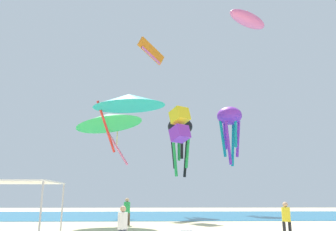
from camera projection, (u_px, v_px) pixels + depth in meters
The scene contains 13 objects.
ocean_strip at pixel (161, 215), 37.54m from camera, with size 110.00×20.91×0.03m, color #1E6B93.
canopy_tent at pixel (17, 185), 13.33m from camera, with size 3.06×2.81×2.52m.
person_near_tent at pixel (127, 209), 23.48m from camera, with size 0.46×0.45×1.89m.
person_leftmost at pixel (286, 217), 16.06m from camera, with size 0.45×0.40×1.68m.
person_rightmost at pixel (123, 224), 12.61m from camera, with size 0.37×0.37×1.57m.
kite_octopus_purple at pixel (230, 119), 41.77m from camera, with size 4.25×4.25×7.34m.
kite_delta_teal at pixel (129, 101), 20.63m from camera, with size 6.27×6.28×3.62m.
kite_parafoil_orange at pixel (151, 51), 44.67m from camera, with size 3.63×3.30×2.82m.
kite_inflatable_pink at pixel (248, 19), 33.42m from camera, with size 4.86×3.94×1.74m.
kite_diamond_red at pixel (117, 128), 36.67m from camera, with size 2.18×2.18×2.23m.
kite_box_yellow at pixel (180, 125), 30.96m from camera, with size 2.11×2.18×3.29m.
kite_octopus_black at pixel (180, 130), 37.40m from camera, with size 3.12×3.12×6.58m.
kite_delta_green at pixel (109, 119), 25.48m from camera, with size 5.72×5.66×4.17m.
Camera 1 is at (-0.51, -14.69, 1.85)m, focal length 35.63 mm.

